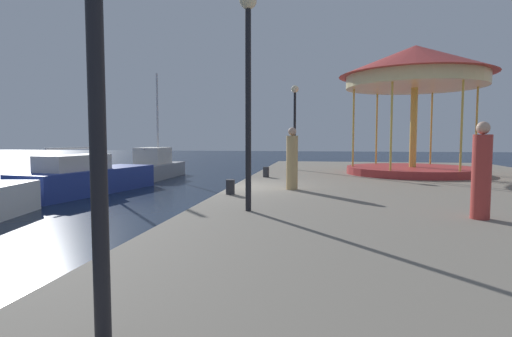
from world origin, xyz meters
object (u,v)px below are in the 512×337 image
sailboat_blue (87,178)px  person_near_carousel (292,161)px  person_far_corner (481,174)px  bollard_south (266,172)px  lamp_post_far_end (295,112)px  lamp_post_mid_promenade (248,63)px  bollard_center (230,187)px  carousel (415,79)px  sailboat_grey (154,166)px

sailboat_blue → person_near_carousel: bearing=-22.7°
person_far_corner → bollard_south: bearing=123.9°
lamp_post_far_end → sailboat_blue: bearing=-154.5°
sailboat_blue → lamp_post_mid_promenade: 11.50m
person_near_carousel → person_far_corner: 5.44m
person_near_carousel → bollard_center: bearing=-139.8°
bollard_south → person_near_carousel: (1.28, -3.70, 0.66)m
carousel → person_near_carousel: bearing=-127.5°
person_far_corner → lamp_post_far_end: bearing=110.2°
lamp_post_mid_promenade → lamp_post_far_end: bearing=89.0°
person_far_corner → person_near_carousel: bearing=134.6°
sailboat_grey → person_near_carousel: sailboat_grey is taller
bollard_center → person_near_carousel: bearing=40.2°
carousel → person_far_corner: carousel is taller
bollard_center → person_near_carousel: size_ratio=0.22×
person_near_carousel → sailboat_grey: bearing=129.8°
sailboat_grey → lamp_post_far_end: 9.37m
sailboat_grey → bollard_center: size_ratio=15.35×
bollard_center → carousel: bearing=49.9°
sailboat_blue → lamp_post_mid_promenade: (8.19, -7.42, 3.18)m
sailboat_blue → bollard_south: sailboat_blue is taller
sailboat_grey → carousel: size_ratio=0.99×
sailboat_grey → carousel: 14.83m
lamp_post_mid_promenade → bollard_center: (-0.93, 2.40, -2.84)m
sailboat_grey → bollard_south: size_ratio=15.35×
carousel → bollard_south: carousel is taller
sailboat_grey → carousel: sailboat_grey is taller
lamp_post_mid_promenade → bollard_south: size_ratio=11.18×
lamp_post_mid_promenade → lamp_post_far_end: lamp_post_mid_promenade is taller
sailboat_grey → sailboat_blue: 6.94m
bollard_center → person_far_corner: size_ratio=0.22×
bollard_south → bollard_center: size_ratio=1.00×
carousel → person_near_carousel: carousel is taller
bollard_south → bollard_center: bearing=-93.3°
carousel → bollard_south: (-5.91, -2.33, -3.76)m
sailboat_grey → lamp_post_mid_promenade: (8.21, -14.36, 3.18)m
carousel → sailboat_grey: bearing=161.1°
sailboat_grey → bollard_south: bearing=-42.5°
lamp_post_mid_promenade → lamp_post_far_end: (0.20, 11.42, -0.27)m
carousel → bollard_south: bearing=-158.5°
lamp_post_far_end → carousel: bearing=-18.2°
person_near_carousel → sailboat_blue: bearing=157.3°
sailboat_blue → carousel: (13.46, 2.33, 4.10)m
lamp_post_mid_promenade → lamp_post_far_end: 11.42m
carousel → lamp_post_far_end: (-5.07, 1.66, -1.19)m
carousel → lamp_post_mid_promenade: size_ratio=1.39×
carousel → bollard_center: carousel is taller
carousel → bollard_center: size_ratio=15.54×
lamp_post_far_end → bollard_south: 4.82m
sailboat_grey → sailboat_blue: (0.03, -6.94, -0.00)m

